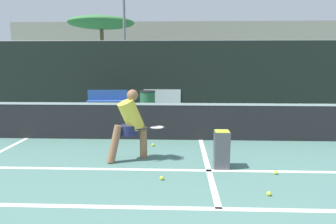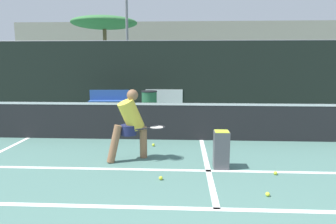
{
  "view_description": "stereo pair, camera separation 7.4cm",
  "coord_description": "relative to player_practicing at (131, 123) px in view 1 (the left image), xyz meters",
  "views": [
    {
      "loc": [
        -0.54,
        -1.03,
        1.98
      ],
      "look_at": [
        -0.78,
        5.02,
        0.95
      ],
      "focal_mm": 32.0,
      "sensor_mm": 36.0,
      "label": 1
    },
    {
      "loc": [
        -0.47,
        -1.02,
        1.98
      ],
      "look_at": [
        -0.78,
        5.02,
        0.95
      ],
      "focal_mm": 32.0,
      "sensor_mm": 36.0,
      "label": 2
    }
  ],
  "objects": [
    {
      "name": "court_service_line",
      "position": [
        1.52,
        -0.57,
        -0.76
      ],
      "size": [
        8.25,
        0.1,
        0.01
      ],
      "primitive_type": "cube",
      "color": "white",
      "rests_on": "ground"
    },
    {
      "name": "player_practicing",
      "position": [
        0.0,
        0.0,
        0.0
      ],
      "size": [
        1.24,
        0.58,
        1.44
      ],
      "rotation": [
        0.0,
        0.0,
        0.54
      ],
      "color": "#8C6042",
      "rests_on": "ground"
    },
    {
      "name": "courtside_bench",
      "position": [
        -1.87,
        5.75,
        -0.3
      ],
      "size": [
        1.58,
        0.48,
        0.86
      ],
      "rotation": [
        0.0,
        0.0,
        0.06
      ],
      "color": "#2D519E",
      "rests_on": "ground"
    },
    {
      "name": "tennis_ball_scattered_5",
      "position": [
        0.35,
        0.98,
        -0.73
      ],
      "size": [
        0.07,
        0.07,
        0.07
      ],
      "primitive_type": "sphere",
      "color": "#D1E033",
      "rests_on": "ground"
    },
    {
      "name": "court_center_mark",
      "position": [
        1.52,
        -0.21,
        -0.76
      ],
      "size": [
        0.1,
        3.61,
        0.01
      ],
      "primitive_type": "cube",
      "color": "white",
      "rests_on": "ground"
    },
    {
      "name": "floodlight_mast",
      "position": [
        -2.35,
        12.48,
        4.6
      ],
      "size": [
        1.1,
        0.24,
        8.43
      ],
      "color": "slate",
      "rests_on": "ground"
    },
    {
      "name": "building_far",
      "position": [
        1.52,
        26.47,
        2.2
      ],
      "size": [
        36.0,
        2.4,
        5.93
      ],
      "primitive_type": "cube",
      "color": "gray",
      "rests_on": "ground"
    },
    {
      "name": "tree_west",
      "position": [
        -4.88,
        17.01,
        4.0
      ],
      "size": [
        4.9,
        4.9,
        5.26
      ],
      "color": "brown",
      "rests_on": "ground"
    },
    {
      "name": "fence_back",
      "position": [
        1.52,
        7.06,
        0.65
      ],
      "size": [
        24.0,
        0.06,
        2.85
      ],
      "color": "black",
      "rests_on": "ground"
    },
    {
      "name": "parked_car",
      "position": [
        0.23,
        9.04,
        -0.22
      ],
      "size": [
        1.61,
        4.16,
        1.3
      ],
      "color": "silver",
      "rests_on": "ground"
    },
    {
      "name": "trash_bin",
      "position": [
        -0.28,
        5.77,
        -0.34
      ],
      "size": [
        0.62,
        0.62,
        0.84
      ],
      "color": "#28603D",
      "rests_on": "ground"
    },
    {
      "name": "tennis_ball_scattered_0",
      "position": [
        0.68,
        -1.04,
        -0.73
      ],
      "size": [
        0.07,
        0.07,
        0.07
      ],
      "primitive_type": "sphere",
      "color": "#D1E033",
      "rests_on": "ground"
    },
    {
      "name": "tennis_ball_scattered_6",
      "position": [
        2.31,
        -1.58,
        -0.73
      ],
      "size": [
        0.07,
        0.07,
        0.07
      ],
      "primitive_type": "sphere",
      "color": "#D1E033",
      "rests_on": "ground"
    },
    {
      "name": "ball_hopper",
      "position": [
        1.76,
        -0.4,
        -0.4
      ],
      "size": [
        0.28,
        0.28,
        0.71
      ],
      "color": "#4C4C51",
      "rests_on": "ground"
    },
    {
      "name": "court_baseline_near",
      "position": [
        1.52,
        -2.02,
        -0.76
      ],
      "size": [
        11.0,
        0.1,
        0.01
      ],
      "primitive_type": "cube",
      "color": "white",
      "rests_on": "ground"
    },
    {
      "name": "net",
      "position": [
        1.52,
        1.6,
        -0.26
      ],
      "size": [
        11.09,
        0.09,
        1.07
      ],
      "color": "slate",
      "rests_on": "ground"
    },
    {
      "name": "tennis_ball_scattered_2",
      "position": [
        2.68,
        -0.71,
        -0.73
      ],
      "size": [
        0.07,
        0.07,
        0.07
      ],
      "primitive_type": "sphere",
      "color": "#D1E033",
      "rests_on": "ground"
    }
  ]
}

